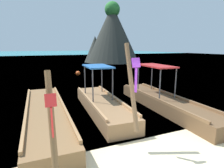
% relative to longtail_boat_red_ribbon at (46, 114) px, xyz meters
% --- Properties ---
extents(sea_water, '(120.00, 120.00, 0.00)m').
position_rel_longtail_boat_red_ribbon_xyz_m(sea_water, '(2.39, 57.40, -0.25)').
color(sea_water, teal).
rests_on(sea_water, ground).
extents(longtail_boat_red_ribbon, '(1.48, 7.18, 2.26)m').
position_rel_longtail_boat_red_ribbon_xyz_m(longtail_boat_red_ribbon, '(0.00, 0.00, 0.00)').
color(longtail_boat_red_ribbon, brown).
rests_on(longtail_boat_red_ribbon, ground).
extents(longtail_boat_violet_ribbon, '(1.49, 5.73, 2.80)m').
position_rel_longtail_boat_red_ribbon_xyz_m(longtail_boat_violet_ribbon, '(2.23, 0.04, 0.08)').
color(longtail_boat_violet_ribbon, olive).
rests_on(longtail_boat_violet_ribbon, ground).
extents(longtail_boat_pink_ribbon, '(1.40, 6.58, 2.47)m').
position_rel_longtail_boat_red_ribbon_xyz_m(longtail_boat_pink_ribbon, '(4.86, -0.67, 0.07)').
color(longtail_boat_pink_ribbon, brown).
rests_on(longtail_boat_pink_ribbon, ground).
extents(karst_rock, '(9.40, 9.32, 10.12)m').
position_rel_longtail_boat_red_ribbon_xyz_m(karst_rock, '(12.66, 23.65, 4.45)').
color(karst_rock, '#2D302B').
rests_on(karst_rock, ground).
extents(mooring_buoy_near, '(0.43, 0.43, 0.43)m').
position_rel_longtail_boat_red_ribbon_xyz_m(mooring_buoy_near, '(3.63, 10.39, -0.04)').
color(mooring_buoy_near, '#EA5119').
rests_on(mooring_buoy_near, sea_water).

